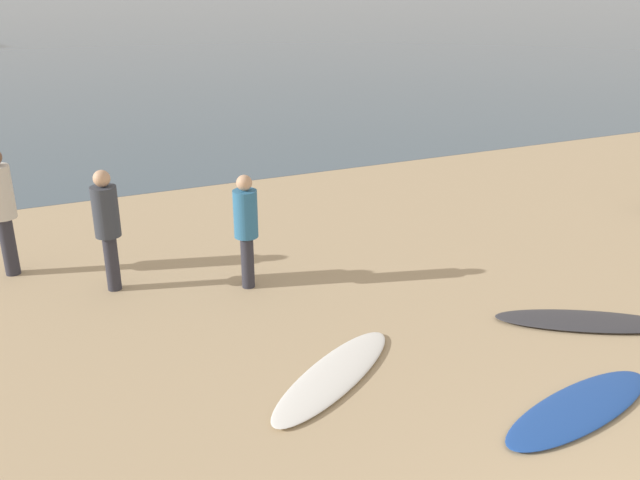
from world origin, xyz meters
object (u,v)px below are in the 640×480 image
Objects in this scene: surfboard_5 at (585,321)px; person_3 at (107,221)px; surfboard_3 at (333,375)px; surfboard_4 at (579,408)px; person_1 at (246,223)px; person_2 at (1,202)px.

surfboard_5 is 6.06m from person_3.
surfboard_5 is at bearing -37.08° from surfboard_3.
person_3 is (-3.69, 4.59, 0.93)m from surfboard_4.
person_1 is 3.35m from person_2.
person_3 is (1.22, -1.07, -0.09)m from person_2.
person_3 reaches higher than surfboard_5.
surfboard_4 is 1.15× the size of person_2.
surfboard_4 is (1.93, -1.49, -0.00)m from surfboard_3.
person_1 is (-3.37, 2.62, 0.88)m from surfboard_5.
person_3 is at bearing 85.57° from surfboard_3.
surfboard_5 is 7.67m from person_2.
surfboard_3 is 1.17× the size of person_2.
person_3 is (-1.76, 3.10, 0.93)m from surfboard_3.
person_3 is at bearing 116.62° from surfboard_4.
surfboard_3 is at bearing 88.44° from person_1.
surfboard_3 is 1.35× the size of person_1.
person_1 is at bearing 37.28° from person_3.
surfboard_4 is at bearing 113.26° from person_1.
person_3 reaches higher than person_1.
person_2 is (-6.24, 4.35, 1.02)m from surfboard_5.
surfboard_5 is at bearing 137.88° from person_1.
person_3 is at bearing 176.90° from surfboard_5.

